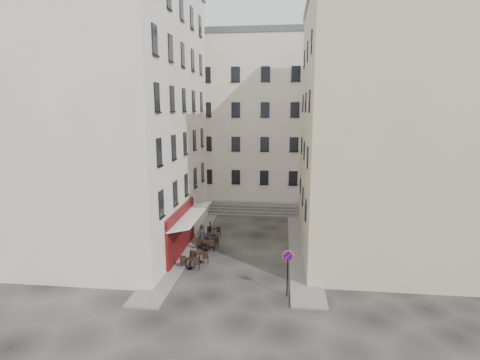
# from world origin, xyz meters

# --- Properties ---
(ground) EXTENTS (90.00, 90.00, 0.00)m
(ground) POSITION_xyz_m (0.00, 0.00, 0.00)
(ground) COLOR black
(ground) RESTS_ON ground
(sidewalk_left) EXTENTS (2.00, 22.00, 0.12)m
(sidewalk_left) POSITION_xyz_m (-4.50, 4.00, 0.06)
(sidewalk_left) COLOR slate
(sidewalk_left) RESTS_ON ground
(sidewalk_right) EXTENTS (2.00, 18.00, 0.12)m
(sidewalk_right) POSITION_xyz_m (4.50, 3.00, 0.06)
(sidewalk_right) COLOR slate
(sidewalk_right) RESTS_ON ground
(building_left) EXTENTS (12.20, 16.20, 20.60)m
(building_left) POSITION_xyz_m (-10.50, 3.00, 10.31)
(building_left) COLOR beige
(building_left) RESTS_ON ground
(building_right) EXTENTS (12.20, 14.20, 18.60)m
(building_right) POSITION_xyz_m (10.50, 3.50, 9.31)
(building_right) COLOR #B9AD89
(building_right) RESTS_ON ground
(building_back) EXTENTS (18.20, 10.20, 18.60)m
(building_back) POSITION_xyz_m (-1.00, 19.00, 9.31)
(building_back) COLOR beige
(building_back) RESTS_ON ground
(cafe_storefront) EXTENTS (1.74, 7.30, 3.50)m
(cafe_storefront) POSITION_xyz_m (-4.32, 1.00, 1.88)
(cafe_storefront) COLOR #490A0E
(cafe_storefront) RESTS_ON ground
(stone_steps) EXTENTS (9.00, 3.15, 0.80)m
(stone_steps) POSITION_xyz_m (0.00, 12.57, 0.40)
(stone_steps) COLOR #575452
(stone_steps) RESTS_ON ground
(bollard_near) EXTENTS (0.12, 0.12, 0.98)m
(bollard_near) POSITION_xyz_m (-3.25, -1.00, 0.53)
(bollard_near) COLOR black
(bollard_near) RESTS_ON ground
(bollard_mid) EXTENTS (0.12, 0.12, 0.98)m
(bollard_mid) POSITION_xyz_m (-3.25, 2.50, 0.53)
(bollard_mid) COLOR black
(bollard_mid) RESTS_ON ground
(bollard_far) EXTENTS (0.12, 0.12, 0.98)m
(bollard_far) POSITION_xyz_m (-3.25, 6.00, 0.53)
(bollard_far) COLOR black
(bollard_far) RESTS_ON ground
(no_parking_sign) EXTENTS (0.62, 0.17, 2.75)m
(no_parking_sign) POSITION_xyz_m (3.30, -4.66, 1.95)
(no_parking_sign) COLOR black
(no_parking_sign) RESTS_ON ground
(bistro_table_a) EXTENTS (1.32, 0.62, 0.92)m
(bistro_table_a) POSITION_xyz_m (-3.10, -1.66, 0.47)
(bistro_table_a) COLOR black
(bistro_table_a) RESTS_ON ground
(bistro_table_b) EXTENTS (1.28, 0.60, 0.90)m
(bistro_table_b) POSITION_xyz_m (-2.70, -0.57, 0.46)
(bistro_table_b) COLOR black
(bistro_table_b) RESTS_ON ground
(bistro_table_c) EXTENTS (1.36, 0.64, 0.96)m
(bistro_table_c) POSITION_xyz_m (-2.74, 1.69, 0.49)
(bistro_table_c) COLOR black
(bistro_table_c) RESTS_ON ground
(bistro_table_d) EXTENTS (1.14, 0.54, 0.80)m
(bistro_table_d) POSITION_xyz_m (-2.43, 2.55, 0.41)
(bistro_table_d) COLOR black
(bistro_table_d) RESTS_ON ground
(bistro_table_e) EXTENTS (1.15, 0.54, 0.81)m
(bistro_table_e) POSITION_xyz_m (-2.74, 5.14, 0.41)
(bistro_table_e) COLOR black
(bistro_table_e) RESTS_ON ground
(pedestrian) EXTENTS (0.80, 0.77, 1.85)m
(pedestrian) POSITION_xyz_m (-3.20, 2.37, 0.92)
(pedestrian) COLOR black
(pedestrian) RESTS_ON ground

